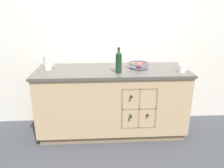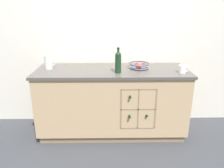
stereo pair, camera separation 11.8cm
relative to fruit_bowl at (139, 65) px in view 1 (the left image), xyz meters
The scene contains 7 objects.
ground_plane 1.02m from the fruit_bowl, behind, with size 14.00×14.00×0.00m, color #383A3F.
back_wall 0.60m from the fruit_bowl, 135.98° to the left, with size 4.40×0.06×2.55m, color silver.
kitchen_island 0.61m from the fruit_bowl, behind, with size 1.98×0.73×0.90m.
fruit_bowl is the anchor object (origin of this frame).
white_pitcher 1.18m from the fruit_bowl, behind, with size 0.16×0.11×0.18m.
ceramic_mug 0.55m from the fruit_bowl, 23.75° to the right, with size 0.13×0.09×0.10m.
standing_wine_bottle 0.37m from the fruit_bowl, 144.19° to the right, with size 0.08×0.08×0.31m.
Camera 1 is at (-0.16, -2.73, 1.65)m, focal length 35.00 mm.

